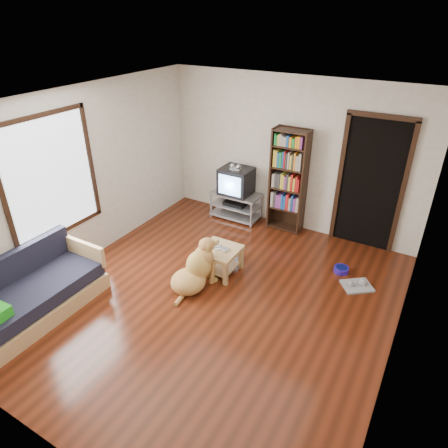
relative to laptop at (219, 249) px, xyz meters
The scene contains 17 objects.
ground 0.75m from the laptop, 64.62° to the right, with size 5.00×5.00×0.00m, color #531E0E.
ceiling 2.28m from the laptop, 64.62° to the right, with size 5.00×5.00×0.00m, color white.
wall_back 2.14m from the laptop, 82.09° to the left, with size 4.50×4.50×0.00m, color beige.
wall_front 3.20m from the laptop, 84.99° to the right, with size 4.50×4.50×0.00m, color beige.
wall_left 2.24m from the laptop, 164.04° to the right, with size 5.00×5.00×0.00m, color beige.
wall_right 2.73m from the laptop, 12.68° to the right, with size 5.00×5.00×0.00m, color beige.
laptop is the anchor object (origin of this frame).
dog_bowl 1.88m from the laptop, 30.58° to the left, with size 0.22×0.22×0.08m, color #291699.
grey_rag 2.04m from the laptop, 20.01° to the left, with size 0.40×0.32×0.03m, color #989898.
window 2.49m from the laptop, 151.51° to the right, with size 0.03×1.46×1.70m.
doorway 2.60m from the laptop, 49.77° to the left, with size 1.03×0.05×2.19m.
tv_stand 1.80m from the laptop, 110.55° to the left, with size 0.90×0.45×0.50m.
crt_tv 1.85m from the laptop, 110.31° to the left, with size 0.55×0.52×0.58m.
bookshelf 1.90m from the laptop, 79.83° to the left, with size 0.60×0.30×1.80m.
sofa 2.53m from the laptop, 129.50° to the right, with size 0.80×1.80×0.80m.
coffee_table 0.13m from the laptop, 90.00° to the left, with size 0.55×0.55×0.40m.
dog 0.48m from the laptop, 102.88° to the right, with size 0.62×0.90×0.75m.
Camera 1 is at (2.26, -3.63, 3.52)m, focal length 32.00 mm.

